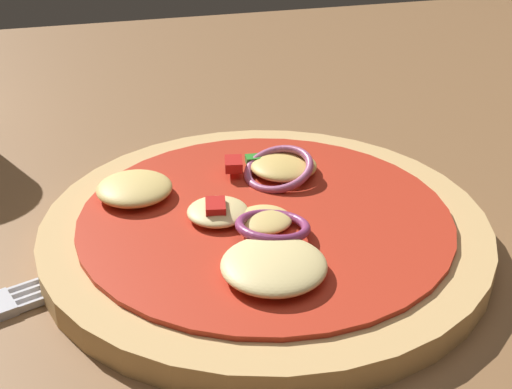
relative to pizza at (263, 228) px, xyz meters
name	(u,v)px	position (x,y,z in m)	size (l,w,h in m)	color
dining_table	(284,241)	(0.02, 0.03, -0.03)	(1.27, 0.92, 0.04)	brown
pizza	(263,228)	(0.00, 0.00, 0.00)	(0.25, 0.25, 0.03)	tan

